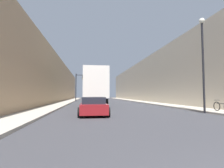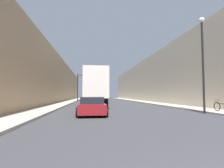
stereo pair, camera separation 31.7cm
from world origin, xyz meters
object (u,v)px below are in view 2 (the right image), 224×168
at_px(traffic_signal_gantry, 85,82).
at_px(street_lamp, 203,52).
at_px(sedan_car, 92,106).
at_px(parked_bicycle, 222,107).
at_px(semi_truck, 95,88).

bearing_deg(traffic_signal_gantry, street_lamp, -69.54).
bearing_deg(sedan_car, parked_bicycle, -3.22).
bearing_deg(parked_bicycle, street_lamp, 167.52).
xyz_separation_m(sedan_car, parked_bicycle, (9.79, -0.55, -0.09)).
height_order(sedan_car, parked_bicycle, sedan_car).
bearing_deg(street_lamp, sedan_car, 178.18).
bearing_deg(semi_truck, parked_bicycle, -48.56).
xyz_separation_m(street_lamp, parked_bicycle, (1.26, -0.28, -4.22)).
relative_size(semi_truck, sedan_car, 2.80).
distance_m(semi_truck, street_lamp, 13.38).
bearing_deg(street_lamp, parked_bicycle, -12.48).
xyz_separation_m(sedan_car, traffic_signal_gantry, (-1.36, 26.23, 3.71)).
xyz_separation_m(sedan_car, street_lamp, (8.52, -0.27, 4.13)).
relative_size(semi_truck, street_lamp, 1.66).
height_order(traffic_signal_gantry, parked_bicycle, traffic_signal_gantry).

